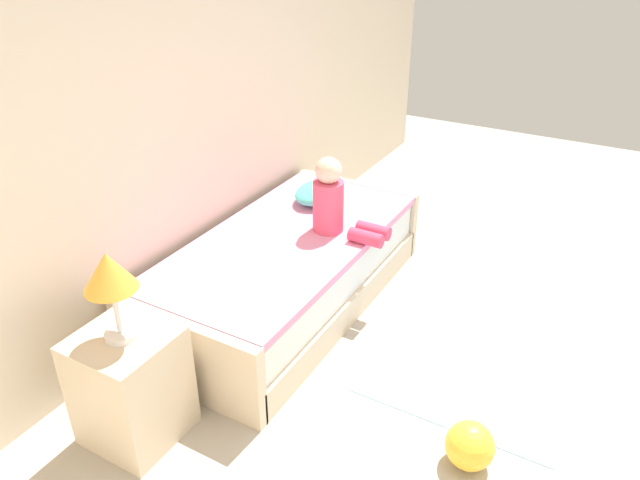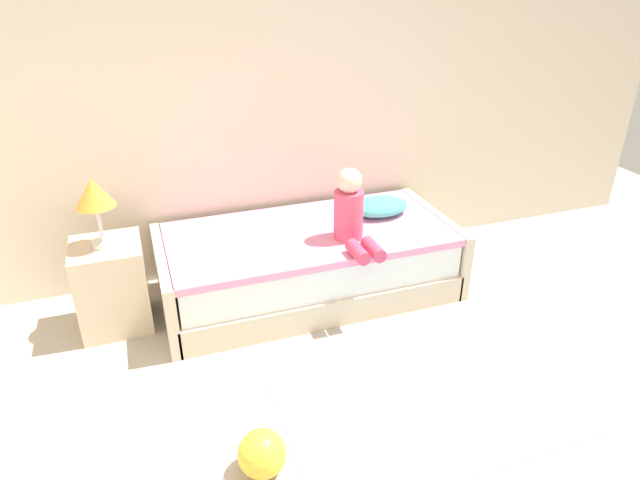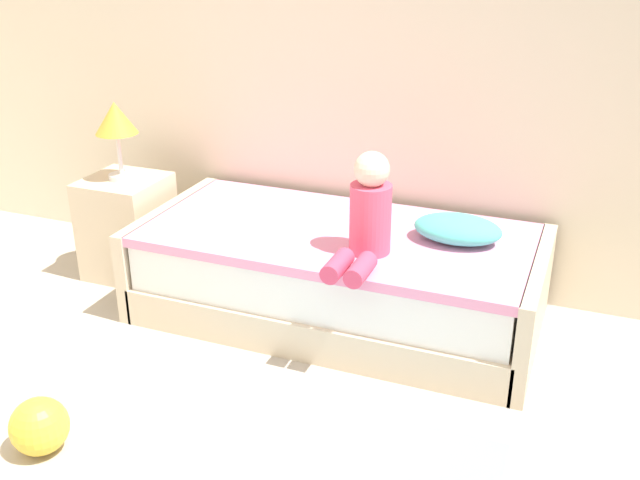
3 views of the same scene
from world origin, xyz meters
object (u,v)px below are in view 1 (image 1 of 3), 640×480
child_figure (335,203)px  toy_ball (470,446)px  nightstand (131,386)px  bed (287,271)px  table_lamp (109,276)px  pillow (319,192)px

child_figure → toy_ball: child_figure is taller
child_figure → toy_ball: bearing=-127.5°
nightstand → child_figure: size_ratio=1.18×
bed → table_lamp: 1.52m
child_figure → bed: bearing=135.3°
bed → nightstand: nightstand is taller
table_lamp → toy_ball: 1.84m
bed → pillow: pillow is taller
bed → nightstand: (-1.35, 0.05, 0.05)m
bed → toy_ball: 1.65m
nightstand → pillow: pillow is taller
table_lamp → toy_ball: bearing=-67.7°
table_lamp → toy_ball: (0.63, -1.52, -0.82)m
bed → pillow: bearing=9.5°
toy_ball → nightstand: bearing=112.3°
table_lamp → pillow: (1.95, 0.05, -0.37)m
child_figure → pillow: bearing=41.6°
bed → table_lamp: table_lamp is taller
table_lamp → child_figure: (1.58, -0.27, -0.23)m
table_lamp → pillow: table_lamp is taller
nightstand → table_lamp: (0.00, 0.00, 0.64)m
pillow → bed: bearing=-170.5°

